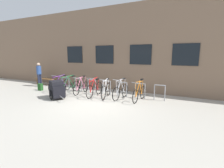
# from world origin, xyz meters

# --- Properties ---
(ground_plane) EXTENTS (42.00, 42.00, 0.00)m
(ground_plane) POSITION_xyz_m (0.00, 0.00, 0.00)
(ground_plane) COLOR #B2ADA0
(storefront_building) EXTENTS (28.00, 6.66, 5.20)m
(storefront_building) POSITION_xyz_m (0.00, 6.51, 2.60)
(storefront_building) COLOR #7A604C
(storefront_building) RESTS_ON ground
(bike_rack) EXTENTS (6.56, 0.05, 0.80)m
(bike_rack) POSITION_xyz_m (-0.38, 1.90, 0.48)
(bike_rack) COLOR gray
(bike_rack) RESTS_ON ground
(bicycle_silver) EXTENTS (0.44, 1.71, 1.07)m
(bicycle_silver) POSITION_xyz_m (0.75, 1.39, 0.40)
(bicycle_silver) COLOR black
(bicycle_silver) RESTS_ON ground
(bicycle_orange) EXTENTS (0.44, 1.69, 1.08)m
(bicycle_orange) POSITION_xyz_m (1.72, 1.43, 0.38)
(bicycle_orange) COLOR black
(bicycle_orange) RESTS_ON ground
(bicycle_white) EXTENTS (0.52, 1.72, 1.04)m
(bicycle_white) POSITION_xyz_m (-0.06, 1.28, 0.40)
(bicycle_white) COLOR black
(bicycle_white) RESTS_ON ground
(bicycle_purple) EXTENTS (0.44, 1.79, 1.06)m
(bicycle_purple) POSITION_xyz_m (-3.35, 1.38, 0.40)
(bicycle_purple) COLOR black
(bicycle_purple) RESTS_ON ground
(bicycle_green) EXTENTS (0.56, 1.67, 1.09)m
(bicycle_green) POSITION_xyz_m (-2.64, 1.34, 0.37)
(bicycle_green) COLOR black
(bicycle_green) RESTS_ON ground
(bicycle_pink) EXTENTS (0.44, 1.70, 1.03)m
(bicycle_pink) POSITION_xyz_m (-1.82, 1.44, 0.37)
(bicycle_pink) COLOR black
(bicycle_pink) RESTS_ON ground
(bicycle_red) EXTENTS (0.44, 1.83, 1.09)m
(bicycle_red) POSITION_xyz_m (-0.75, 1.22, 0.40)
(bicycle_red) COLOR black
(bicycle_red) RESTS_ON ground
(bike_trailer) EXTENTS (1.41, 1.00, 0.95)m
(bike_trailer) POSITION_xyz_m (-2.21, -0.09, 0.49)
(bike_trailer) COLOR black
(bike_trailer) RESTS_ON ground
(wooden_bench) EXTENTS (1.80, 0.40, 0.48)m
(wooden_bench) POSITION_xyz_m (-5.94, 2.52, 0.36)
(wooden_bench) COLOR brown
(wooden_bench) RESTS_ON ground
(person_by_bench) EXTENTS (0.32, 0.35, 1.69)m
(person_by_bench) POSITION_xyz_m (-5.79, 1.87, 0.98)
(person_by_bench) COLOR #1E2338
(person_by_bench) RESTS_ON ground
(backpack) EXTENTS (0.28, 0.20, 0.44)m
(backpack) POSITION_xyz_m (-4.66, 0.94, 0.22)
(backpack) COLOR #1E4C1E
(backpack) RESTS_ON ground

